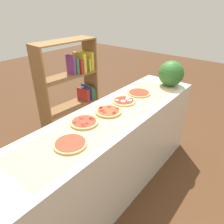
% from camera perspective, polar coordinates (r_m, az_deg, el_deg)
% --- Properties ---
extents(ground_plane, '(12.00, 12.00, 0.00)m').
position_cam_1_polar(ground_plane, '(2.47, 0.00, -19.08)').
color(ground_plane, '#4C2D19').
extents(counter, '(2.33, 0.59, 0.90)m').
position_cam_1_polar(counter, '(2.16, 0.00, -11.01)').
color(counter, beige).
rests_on(counter, ground_plane).
extents(parchment_paper, '(1.91, 0.45, 0.00)m').
position_cam_1_polar(parchment_paper, '(1.90, 0.00, -0.50)').
color(parchment_paper, tan).
rests_on(parchment_paper, counter).
extents(pizza_plain_0, '(0.24, 0.24, 0.02)m').
position_cam_1_polar(pizza_plain_0, '(1.55, -11.15, -8.32)').
color(pizza_plain_0, '#DBB26B').
rests_on(pizza_plain_0, parchment_paper).
extents(pizza_pepperoni_1, '(0.24, 0.24, 0.03)m').
position_cam_1_polar(pizza_pepperoni_1, '(1.78, -7.49, -2.68)').
color(pizza_pepperoni_1, tan).
rests_on(pizza_pepperoni_1, parchment_paper).
extents(pizza_pepperoni_2, '(0.24, 0.24, 0.03)m').
position_cam_1_polar(pizza_pepperoni_2, '(1.92, -0.99, 0.20)').
color(pizza_pepperoni_2, tan).
rests_on(pizza_pepperoni_2, parchment_paper).
extents(pizza_mozzarella_3, '(0.23, 0.23, 0.02)m').
position_cam_1_polar(pizza_mozzarella_3, '(2.13, 3.23, 3.02)').
color(pizza_mozzarella_3, '#DBB26B').
rests_on(pizza_mozzarella_3, parchment_paper).
extents(pizza_plain_4, '(0.25, 0.25, 0.02)m').
position_cam_1_polar(pizza_plain_4, '(2.33, 7.25, 5.14)').
color(pizza_plain_4, tan).
rests_on(pizza_plain_4, parchment_paper).
extents(watermelon, '(0.29, 0.29, 0.29)m').
position_cam_1_polar(watermelon, '(2.59, 15.62, 9.95)').
color(watermelon, '#2D6628').
rests_on(watermelon, counter).
extents(bookshelf, '(0.85, 0.34, 1.36)m').
position_cam_1_polar(bookshelf, '(3.06, -9.68, 5.48)').
color(bookshelf, brown).
rests_on(bookshelf, ground_plane).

